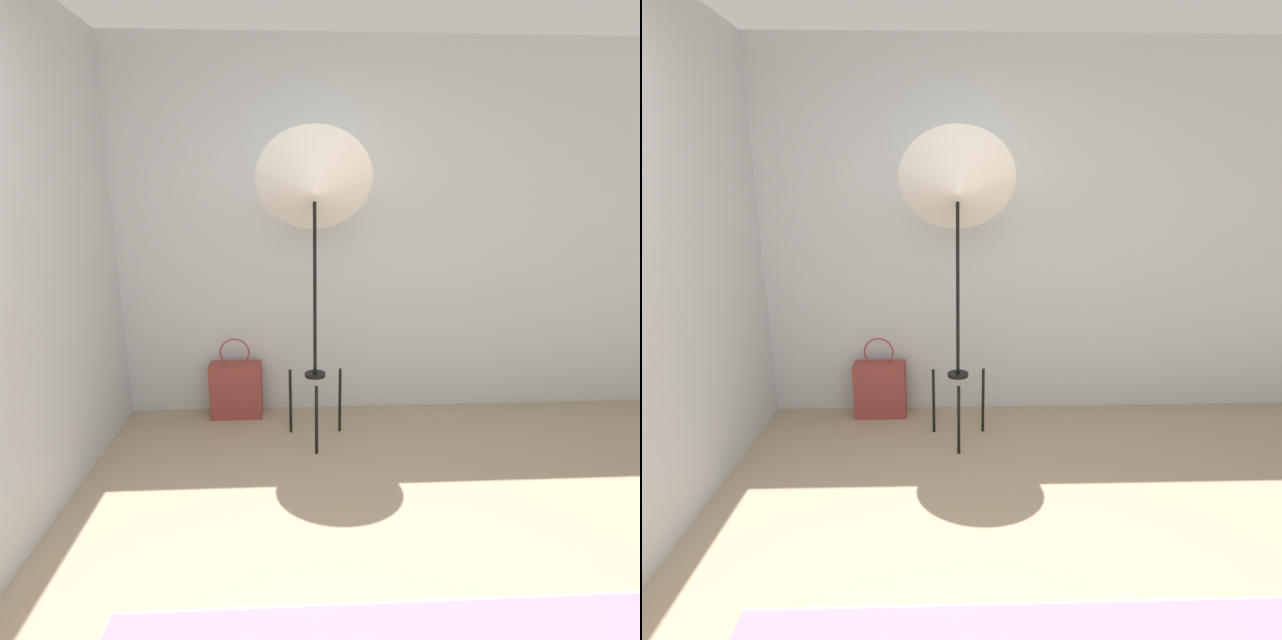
{
  "view_description": "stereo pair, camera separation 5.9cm",
  "coord_description": "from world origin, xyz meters",
  "views": [
    {
      "loc": [
        -0.12,
        -1.0,
        1.66
      ],
      "look_at": [
        0.02,
        1.78,
        0.9
      ],
      "focal_mm": 28.0,
      "sensor_mm": 36.0,
      "label": 1
    },
    {
      "loc": [
        -0.06,
        -1.0,
        1.66
      ],
      "look_at": [
        0.02,
        1.78,
        0.9
      ],
      "focal_mm": 28.0,
      "sensor_mm": 36.0,
      "label": 2
    }
  ],
  "objects": [
    {
      "name": "tote_bag",
      "position": [
        -0.56,
        2.42,
        0.21
      ],
      "size": [
        0.37,
        0.15,
        0.6
      ],
      "color": "brown",
      "rests_on": "ground_plane"
    },
    {
      "name": "wall_back",
      "position": [
        0.0,
        2.56,
        1.3
      ],
      "size": [
        8.0,
        0.05,
        2.6
      ],
      "color": "#B7BCC1",
      "rests_on": "ground_plane"
    },
    {
      "name": "photo_umbrella",
      "position": [
        0.0,
        2.05,
        1.62
      ],
      "size": [
        0.71,
        0.5,
        1.98
      ],
      "color": "black",
      "rests_on": "ground_plane"
    }
  ]
}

